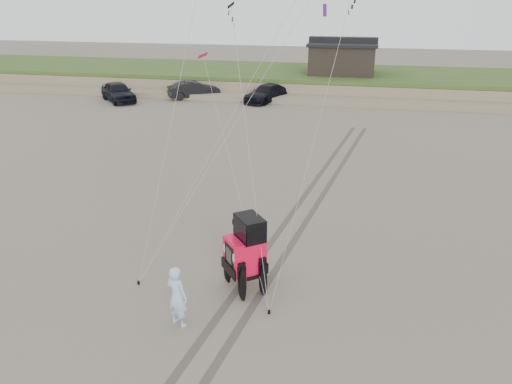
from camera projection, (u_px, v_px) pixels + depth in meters
ground at (211, 303)px, 15.42m from camera, size 160.00×160.00×0.00m
dune_ridge at (321, 81)px, 49.18m from camera, size 160.00×14.25×1.73m
cabin at (342, 57)px, 47.44m from camera, size 6.40×5.40×3.35m
truck_a at (118, 92)px, 43.79m from camera, size 4.88×5.00×1.70m
truck_b at (194, 90)px, 45.12m from camera, size 4.86×3.73×1.54m
truck_c at (266, 93)px, 43.70m from camera, size 3.89×5.42×1.46m
jeep at (245, 261)px, 15.85m from camera, size 5.67×5.13×2.00m
man at (177, 296)px, 14.09m from camera, size 0.81×0.68×1.89m
stake_main at (139, 283)px, 16.40m from camera, size 0.08×0.08×0.12m
stake_aux at (269, 312)px, 14.89m from camera, size 0.08×0.08×0.12m
tire_tracks at (306, 207)px, 22.30m from camera, size 5.22×29.74×0.01m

